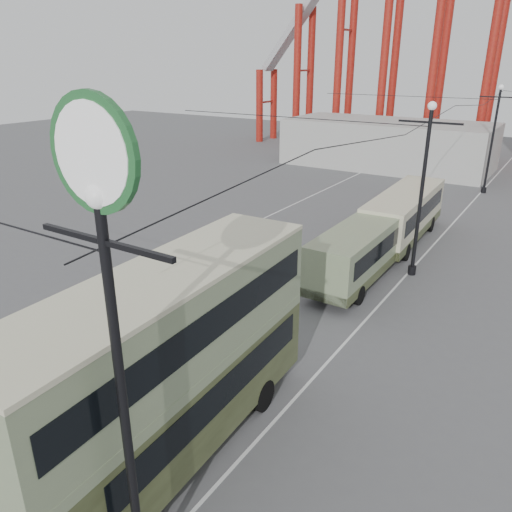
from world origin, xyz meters
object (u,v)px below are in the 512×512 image
Objects in this scene: single_decker_green at (367,245)px; pedestrian at (266,298)px; double_decker_bus at (170,359)px; lamp_post_near at (106,265)px; single_decker_cream at (404,214)px.

single_decker_green is 7.02× the size of pedestrian.
pedestrian is (-2.45, 9.17, -2.58)m from double_decker_bus.
lamp_post_near is at bearing 82.45° from pedestrian.
single_decker_cream is at bearing -126.15° from pedestrian.
lamp_post_near reaches higher than single_decker_green.
pedestrian is at bearing 109.44° from lamp_post_near.
single_decker_green is at bearing 96.53° from lamp_post_near.
lamp_post_near is 0.96× the size of double_decker_bus.
single_decker_cream reaches higher than pedestrian.
single_decker_green is at bearing -91.63° from single_decker_cream.
single_decker_cream is 13.82m from pedestrian.
single_decker_green is (-2.24, 19.54, -6.12)m from lamp_post_near.
pedestrian is at bearing 102.43° from double_decker_bus.
lamp_post_near is 20.60m from single_decker_green.
lamp_post_near is at bearing -62.34° from double_decker_bus.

